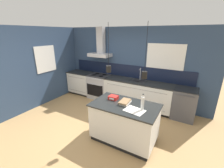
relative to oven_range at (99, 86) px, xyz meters
The scene contains 12 objects.
ground_plane 2.00m from the oven_range, 59.70° to the right, with size 16.00×16.00×0.00m, color tan.
wall_back 1.33m from the oven_range, 18.81° to the left, with size 5.60×2.21×2.60m.
wall_left 1.95m from the oven_range, 145.61° to the right, with size 0.08×3.80×2.60m.
counter_run_left 0.89m from the oven_range, behind, with size 0.99×0.64×0.91m.
counter_run_sink 1.53m from the oven_range, ahead, with size 2.27×0.64×1.31m.
oven_range is the anchor object (origin of this frame).
dishwasher 2.97m from the oven_range, ahead, with size 0.63×0.65×0.91m.
kitchen_island 2.55m from the oven_range, 42.77° to the right, with size 1.47×0.87×0.91m.
bottle_on_island 2.95m from the oven_range, 38.02° to the right, with size 0.07×0.07×0.35m.
book_stack 2.54m from the oven_range, 42.23° to the right, with size 0.21×0.33×0.07m.
red_supply_box 2.26m from the oven_range, 46.81° to the right, with size 0.21×0.18×0.08m.
paper_pile 2.89m from the oven_range, 41.10° to the right, with size 0.44×0.35×0.01m.
Camera 1 is at (2.10, -2.76, 2.41)m, focal length 24.00 mm.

